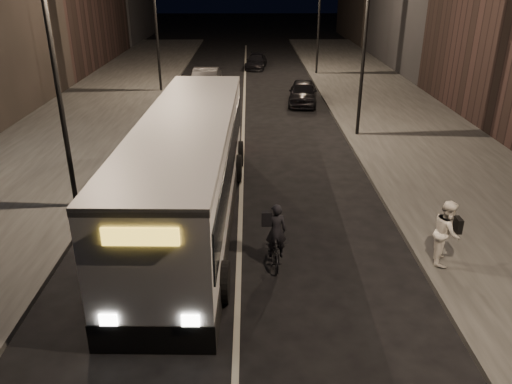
{
  "coord_description": "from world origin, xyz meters",
  "views": [
    {
      "loc": [
        0.31,
        -11.46,
        7.49
      ],
      "look_at": [
        0.5,
        2.02,
        1.5
      ],
      "focal_mm": 35.0,
      "sensor_mm": 36.0,
      "label": 1
    }
  ],
  "objects_px": {
    "car_far": "(256,62)",
    "streetlight_left_near": "(61,49)",
    "streetlight_right_far": "(316,2)",
    "pedestrian_woman": "(447,232)",
    "streetlight_right_mid": "(360,23)",
    "cyclist_on_bicycle": "(275,244)",
    "car_near": "(303,92)",
    "streetlight_left_far": "(159,8)",
    "city_bus": "(189,165)",
    "car_mid": "(207,78)"
  },
  "relations": [
    {
      "from": "streetlight_right_mid",
      "to": "car_far",
      "type": "relative_size",
      "value": 2.11
    },
    {
      "from": "streetlight_right_far",
      "to": "car_mid",
      "type": "distance_m",
      "value": 10.48
    },
    {
      "from": "streetlight_left_near",
      "to": "streetlight_left_far",
      "type": "height_order",
      "value": "same"
    },
    {
      "from": "pedestrian_woman",
      "to": "car_mid",
      "type": "relative_size",
      "value": 0.39
    },
    {
      "from": "streetlight_right_far",
      "to": "streetlight_left_far",
      "type": "relative_size",
      "value": 1.0
    },
    {
      "from": "cyclist_on_bicycle",
      "to": "car_mid",
      "type": "distance_m",
      "value": 22.68
    },
    {
      "from": "streetlight_left_far",
      "to": "car_near",
      "type": "distance_m",
      "value": 10.59
    },
    {
      "from": "car_mid",
      "to": "streetlight_left_far",
      "type": "bearing_deg",
      "value": 19.08
    },
    {
      "from": "city_bus",
      "to": "cyclist_on_bicycle",
      "type": "height_order",
      "value": "city_bus"
    },
    {
      "from": "cyclist_on_bicycle",
      "to": "pedestrian_woman",
      "type": "relative_size",
      "value": 1.04
    },
    {
      "from": "streetlight_left_near",
      "to": "car_far",
      "type": "bearing_deg",
      "value": 76.96
    },
    {
      "from": "car_far",
      "to": "streetlight_left_near",
      "type": "bearing_deg",
      "value": -95.61
    },
    {
      "from": "car_near",
      "to": "streetlight_right_far",
      "type": "bearing_deg",
      "value": 86.68
    },
    {
      "from": "car_near",
      "to": "streetlight_left_far",
      "type": "bearing_deg",
      "value": 167.07
    },
    {
      "from": "city_bus",
      "to": "car_mid",
      "type": "bearing_deg",
      "value": 94.37
    },
    {
      "from": "streetlight_left_near",
      "to": "streetlight_right_far",
      "type": "bearing_deg",
      "value": 66.04
    },
    {
      "from": "car_near",
      "to": "car_mid",
      "type": "relative_size",
      "value": 0.88
    },
    {
      "from": "streetlight_right_mid",
      "to": "pedestrian_woman",
      "type": "relative_size",
      "value": 4.46
    },
    {
      "from": "streetlight_left_far",
      "to": "car_mid",
      "type": "distance_m",
      "value": 5.42
    },
    {
      "from": "streetlight_right_mid",
      "to": "cyclist_on_bicycle",
      "type": "distance_m",
      "value": 13.19
    },
    {
      "from": "cyclist_on_bicycle",
      "to": "car_near",
      "type": "relative_size",
      "value": 0.46
    },
    {
      "from": "streetlight_right_far",
      "to": "pedestrian_woman",
      "type": "xyz_separation_m",
      "value": [
        0.27,
        -27.74,
        -4.29
      ]
    },
    {
      "from": "streetlight_right_mid",
      "to": "streetlight_left_near",
      "type": "xyz_separation_m",
      "value": [
        -10.66,
        -8.0,
        0.0
      ]
    },
    {
      "from": "streetlight_right_mid",
      "to": "streetlight_left_far",
      "type": "relative_size",
      "value": 1.0
    },
    {
      "from": "pedestrian_woman",
      "to": "car_far",
      "type": "bearing_deg",
      "value": 24.93
    },
    {
      "from": "cyclist_on_bicycle",
      "to": "car_near",
      "type": "xyz_separation_m",
      "value": [
        2.59,
        18.25,
        0.08
      ]
    },
    {
      "from": "streetlight_right_far",
      "to": "cyclist_on_bicycle",
      "type": "height_order",
      "value": "streetlight_right_far"
    },
    {
      "from": "cyclist_on_bicycle",
      "to": "streetlight_right_mid",
      "type": "bearing_deg",
      "value": 66.44
    },
    {
      "from": "streetlight_right_far",
      "to": "pedestrian_woman",
      "type": "relative_size",
      "value": 4.46
    },
    {
      "from": "car_far",
      "to": "city_bus",
      "type": "bearing_deg",
      "value": -87.76
    },
    {
      "from": "streetlight_left_near",
      "to": "car_mid",
      "type": "height_order",
      "value": "streetlight_left_near"
    },
    {
      "from": "car_mid",
      "to": "car_far",
      "type": "distance_m",
      "value": 8.81
    },
    {
      "from": "streetlight_right_mid",
      "to": "city_bus",
      "type": "distance_m",
      "value": 11.67
    },
    {
      "from": "streetlight_left_far",
      "to": "streetlight_left_near",
      "type": "bearing_deg",
      "value": -90.0
    },
    {
      "from": "streetlight_left_far",
      "to": "car_far",
      "type": "height_order",
      "value": "streetlight_left_far"
    },
    {
      "from": "streetlight_right_far",
      "to": "car_near",
      "type": "distance_m",
      "value": 10.53
    },
    {
      "from": "car_near",
      "to": "streetlight_left_near",
      "type": "bearing_deg",
      "value": -114.0
    },
    {
      "from": "streetlight_right_mid",
      "to": "cyclist_on_bicycle",
      "type": "height_order",
      "value": "streetlight_right_mid"
    },
    {
      "from": "city_bus",
      "to": "car_near",
      "type": "distance_m",
      "value": 16.33
    },
    {
      "from": "pedestrian_woman",
      "to": "car_near",
      "type": "relative_size",
      "value": 0.44
    },
    {
      "from": "car_near",
      "to": "streetlight_right_mid",
      "type": "bearing_deg",
      "value": -68.29
    },
    {
      "from": "streetlight_left_near",
      "to": "cyclist_on_bicycle",
      "type": "distance_m",
      "value": 8.66
    },
    {
      "from": "city_bus",
      "to": "car_mid",
      "type": "relative_size",
      "value": 2.73
    },
    {
      "from": "streetlight_right_mid",
      "to": "streetlight_right_far",
      "type": "xyz_separation_m",
      "value": [
        0.0,
        16.0,
        0.0
      ]
    },
    {
      "from": "cyclist_on_bicycle",
      "to": "car_mid",
      "type": "xyz_separation_m",
      "value": [
        -3.58,
        22.4,
        0.15
      ]
    },
    {
      "from": "cyclist_on_bicycle",
      "to": "car_far",
      "type": "distance_m",
      "value": 30.49
    },
    {
      "from": "streetlight_right_mid",
      "to": "cyclist_on_bicycle",
      "type": "bearing_deg",
      "value": -110.55
    },
    {
      "from": "cyclist_on_bicycle",
      "to": "car_mid",
      "type": "height_order",
      "value": "cyclist_on_bicycle"
    },
    {
      "from": "streetlight_right_mid",
      "to": "streetlight_right_far",
      "type": "bearing_deg",
      "value": 90.0
    },
    {
      "from": "pedestrian_woman",
      "to": "car_mid",
      "type": "bearing_deg",
      "value": 36.12
    }
  ]
}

